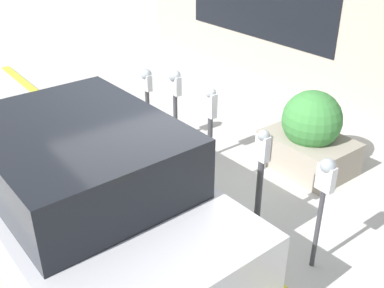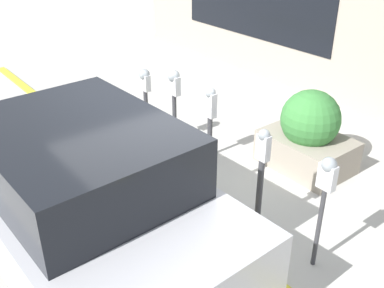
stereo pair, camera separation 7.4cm
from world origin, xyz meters
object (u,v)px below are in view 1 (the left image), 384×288
Objects in this scene: parking_meter_fourth at (175,98)px; parking_meter_nearest at (324,187)px; parking_meter_farthest at (147,91)px; planter_box at (310,136)px; parking_meter_middle at (210,125)px; parked_car_front at (78,189)px; parking_meter_second at (261,167)px.

parking_meter_nearest is at bearing 179.98° from parking_meter_fourth.
planter_box is (-1.97, -1.53, -0.44)m from parking_meter_farthest.
planter_box is at bearing -102.76° from parking_meter_middle.
parked_car_front reaches higher than parking_meter_farthest.
parking_meter_nearest reaches higher than planter_box.
planter_box is (0.58, -1.61, -0.34)m from parking_meter_second.
parking_meter_second reaches higher than parking_meter_farthest.
parking_meter_nearest is 0.88× the size of parking_meter_middle.
parked_car_front reaches higher than parking_meter_second.
parking_meter_fourth is 1.16× the size of parking_meter_farthest.
planter_box is at bearing -48.13° from parking_meter_nearest.
parking_meter_fourth is 2.05m from planter_box.
planter_box is 3.49m from parked_car_front.
parking_meter_farthest is 2.56m from parked_car_front.
parked_car_front is (-0.07, 1.87, -0.18)m from parking_meter_middle.
parking_meter_middle is (0.94, -0.02, 0.16)m from parking_meter_second.
parking_meter_second is 1.75m from planter_box.
parking_meter_second is 0.96m from parking_meter_middle.
parking_meter_middle is 1.88m from parked_car_front.
parking_meter_middle is at bearing 179.46° from parking_meter_fourth.
planter_box is (-0.36, -1.59, -0.50)m from parking_meter_middle.
parking_meter_nearest is 1.01× the size of parking_meter_second.
planter_box is at bearing -125.73° from parking_meter_fourth.
parking_meter_middle is 0.36× the size of parked_car_front.
planter_box is at bearing -96.54° from parked_car_front.
parking_meter_fourth is at bearing -67.30° from parked_car_front.
parking_meter_middle reaches higher than parking_meter_farthest.
parking_meter_nearest is at bearing -178.15° from parking_meter_second.
parking_meter_second is at bearing 109.83° from planter_box.
planter_box is (-1.14, -1.59, -0.62)m from parking_meter_fourth.
parking_meter_middle is 0.99× the size of parking_meter_fourth.
parking_meter_fourth is (0.78, -0.01, 0.12)m from parking_meter_middle.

